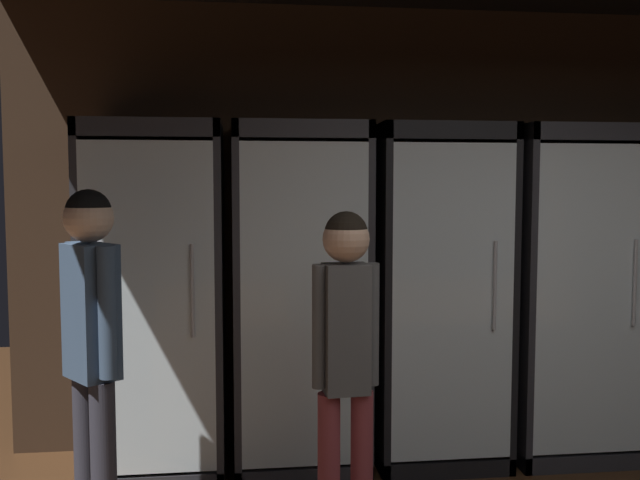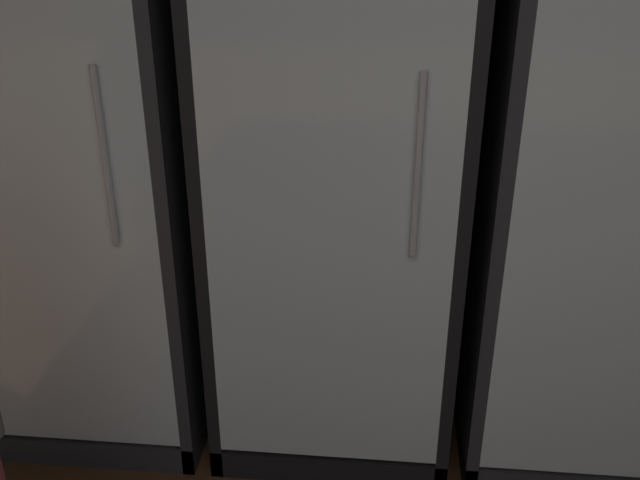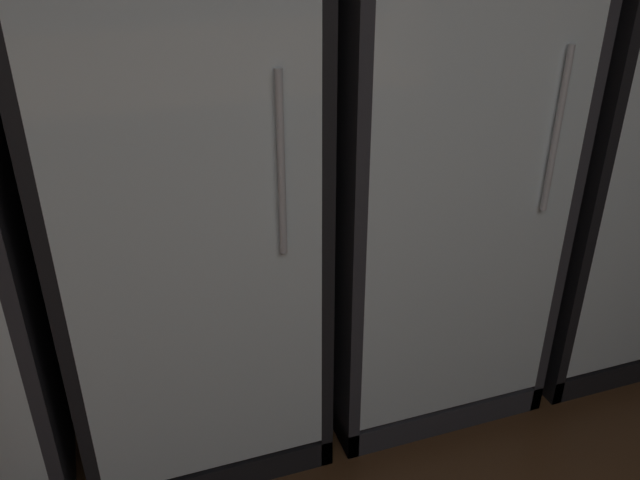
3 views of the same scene
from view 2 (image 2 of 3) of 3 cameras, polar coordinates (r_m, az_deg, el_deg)
The scene contains 4 objects.
wall_back at distance 2.51m, azimuth 11.82°, elevation 17.43°, with size 6.00×0.06×2.80m, color #382619.
cooler_left at distance 2.46m, azimuth -18.38°, elevation 6.80°, with size 0.78×0.70×2.03m.
cooler_center at distance 2.26m, azimuth 1.52°, elevation 6.53°, with size 0.78×0.70×2.03m.
cooler_right at distance 2.36m, azimuth 22.25°, elevation 5.31°, with size 0.78×0.70×2.03m.
Camera 2 is at (-0.26, 0.56, 1.72)m, focal length 39.48 mm.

